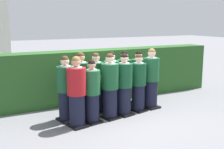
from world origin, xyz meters
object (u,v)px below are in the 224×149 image
at_px(student_in_red_blazer, 77,94).
at_px(student_rear_row_4, 124,80).
at_px(student_rear_row_2, 96,85).
at_px(student_front_row_1, 92,93).
at_px(student_rear_row_3, 111,83).
at_px(student_rear_row_1, 81,86).
at_px(student_front_row_2, 110,88).
at_px(student_front_row_5, 151,80).
at_px(student_front_row_3, 124,86).
at_px(student_front_row_4, 138,84).
at_px(student_rear_row_0, 66,90).
at_px(student_rear_row_5, 138,79).

height_order(student_in_red_blazer, student_rear_row_4, student_in_red_blazer).
relative_size(student_rear_row_2, student_rear_row_4, 1.01).
distance_m(student_front_row_1, student_rear_row_3, 1.08).
height_order(student_front_row_1, student_rear_row_2, student_rear_row_2).
bearing_deg(student_rear_row_1, student_front_row_1, -80.92).
relative_size(student_front_row_2, student_front_row_5, 0.98).
distance_m(student_rear_row_2, student_rear_row_3, 0.48).
bearing_deg(student_front_row_3, student_in_red_blazer, -170.26).
distance_m(student_front_row_3, student_front_row_4, 0.52).
relative_size(student_front_row_5, student_rear_row_3, 1.04).
bearing_deg(student_rear_row_4, student_in_red_blazer, -153.25).
xyz_separation_m(student_front_row_5, student_rear_row_0, (-2.46, 0.04, -0.03)).
height_order(student_rear_row_1, student_rear_row_2, student_rear_row_1).
distance_m(student_front_row_3, student_rear_row_0, 1.51).
height_order(student_front_row_2, student_front_row_3, student_front_row_2).
xyz_separation_m(student_front_row_2, student_front_row_4, (0.95, 0.17, -0.04)).
bearing_deg(student_front_row_2, student_in_red_blazer, -169.35).
xyz_separation_m(student_front_row_2, student_rear_row_2, (-0.14, 0.53, -0.02)).
distance_m(student_front_row_2, student_front_row_3, 0.45).
bearing_deg(student_rear_row_2, student_rear_row_1, -166.34).
height_order(student_in_red_blazer, student_front_row_1, student_in_red_blazer).
height_order(student_in_red_blazer, student_rear_row_3, student_in_red_blazer).
height_order(student_front_row_4, student_rear_row_0, student_rear_row_0).
bearing_deg(student_rear_row_2, student_front_row_5, -9.75).
distance_m(student_in_red_blazer, student_rear_row_3, 1.48).
relative_size(student_in_red_blazer, student_front_row_5, 0.98).
height_order(student_in_red_blazer, student_front_row_4, student_in_red_blazer).
distance_m(student_front_row_5, student_rear_row_4, 0.75).
bearing_deg(student_in_red_blazer, student_rear_row_1, 60.55).
distance_m(student_front_row_5, student_rear_row_0, 2.46).
height_order(student_rear_row_1, student_rear_row_3, student_rear_row_1).
relative_size(student_front_row_4, student_rear_row_1, 0.94).
relative_size(student_rear_row_0, student_rear_row_5, 1.03).
height_order(student_front_row_4, student_rear_row_1, student_rear_row_1).
bearing_deg(student_rear_row_2, student_rear_row_0, -166.02).
bearing_deg(student_front_row_5, student_front_row_3, -168.34).
bearing_deg(student_front_row_5, student_front_row_1, -169.76).
height_order(student_in_red_blazer, student_rear_row_1, student_rear_row_1).
relative_size(student_rear_row_0, student_rear_row_4, 1.00).
bearing_deg(student_in_red_blazer, student_rear_row_3, 30.57).
xyz_separation_m(student_front_row_3, student_rear_row_1, (-1.05, 0.36, 0.03)).
xyz_separation_m(student_front_row_2, student_rear_row_1, (-0.60, 0.42, 0.01)).
height_order(student_in_red_blazer, student_rear_row_2, student_in_red_blazer).
relative_size(student_front_row_4, student_rear_row_0, 0.97).
distance_m(student_front_row_2, student_front_row_4, 0.97).
relative_size(student_front_row_3, student_rear_row_3, 1.00).
bearing_deg(student_rear_row_3, student_rear_row_0, -168.98).
bearing_deg(student_front_row_4, student_front_row_3, -167.54).
relative_size(student_front_row_1, student_rear_row_0, 0.95).
bearing_deg(student_rear_row_4, student_rear_row_1, -168.49).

